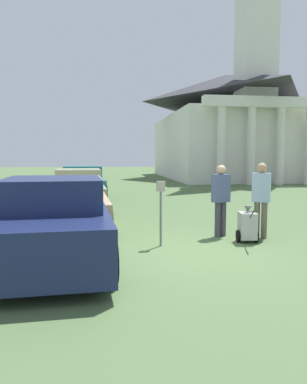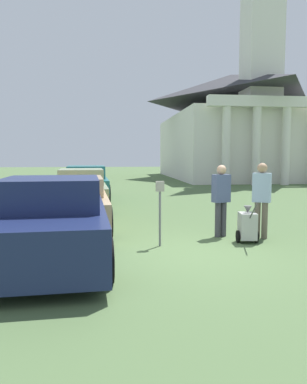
# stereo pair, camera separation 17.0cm
# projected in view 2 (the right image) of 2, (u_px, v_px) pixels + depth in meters

# --- Properties ---
(ground_plane) EXTENTS (120.00, 120.00, 0.00)m
(ground_plane) POSITION_uv_depth(u_px,v_px,m) (183.00, 254.00, 7.52)
(ground_plane) COLOR #4C663D
(parked_car_navy) EXTENTS (2.25, 4.78, 1.58)m
(parked_car_navy) POSITION_uv_depth(u_px,v_px,m) (53.00, 222.00, 6.99)
(parked_car_navy) COLOR #19234C
(parked_car_navy) RESTS_ON ground_plane
(parked_car_tan) EXTENTS (2.28, 5.34, 1.39)m
(parked_car_tan) POSITION_uv_depth(u_px,v_px,m) (71.00, 203.00, 10.36)
(parked_car_tan) COLOR tan
(parked_car_tan) RESTS_ON ground_plane
(parked_car_sage) EXTENTS (2.15, 5.23, 1.48)m
(parked_car_sage) POSITION_uv_depth(u_px,v_px,m) (82.00, 190.00, 14.15)
(parked_car_sage) COLOR gray
(parked_car_sage) RESTS_ON ground_plane
(parked_car_teal) EXTENTS (2.21, 4.86, 1.52)m
(parked_car_teal) POSITION_uv_depth(u_px,v_px,m) (86.00, 184.00, 17.02)
(parked_car_teal) COLOR #23666B
(parked_car_teal) RESTS_ON ground_plane
(parking_meter) EXTENTS (0.18, 0.09, 1.42)m
(parking_meter) POSITION_uv_depth(u_px,v_px,m) (160.00, 201.00, 8.10)
(parking_meter) COLOR slate
(parking_meter) RESTS_ON ground_plane
(person_worker) EXTENTS (0.47, 0.35, 1.75)m
(person_worker) POSITION_uv_depth(u_px,v_px,m) (221.00, 196.00, 9.07)
(person_worker) COLOR #3F3F47
(person_worker) RESTS_ON ground_plane
(person_supervisor) EXTENTS (0.47, 0.40, 1.80)m
(person_supervisor) POSITION_uv_depth(u_px,v_px,m) (262.00, 195.00, 8.88)
(person_supervisor) COLOR #665B4C
(person_supervisor) RESTS_ON ground_plane
(equipment_cart) EXTENTS (0.50, 1.00, 1.00)m
(equipment_cart) POSITION_uv_depth(u_px,v_px,m) (247.00, 226.00, 8.49)
(equipment_cart) COLOR #B2B2AD
(equipment_cart) RESTS_ON ground_plane
(church) EXTENTS (10.57, 17.63, 25.15)m
(church) POSITION_uv_depth(u_px,v_px,m) (232.00, 118.00, 32.95)
(church) COLOR silver
(church) RESTS_ON ground_plane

